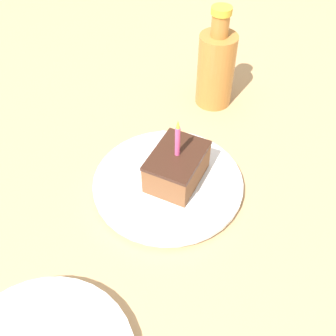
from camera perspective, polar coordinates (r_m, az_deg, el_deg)
The scene contains 5 objects.
ground_plane at distance 0.68m, azimuth 0.39°, elevation -1.99°, with size 2.40×2.40×0.04m.
plate at distance 0.64m, azimuth 0.00°, elevation -2.20°, with size 0.24×0.24×0.02m.
cake_slice at distance 0.62m, azimuth 1.31°, elevation 0.24°, with size 0.07×0.10×0.12m.
fork at distance 0.67m, azimuth 0.09°, elevation 1.46°, with size 0.12×0.13×0.00m.
bottle at distance 0.78m, azimuth 6.98°, elevation 14.32°, with size 0.07×0.07×0.20m.
Camera 1 is at (0.19, -0.41, 0.49)m, focal length 42.00 mm.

